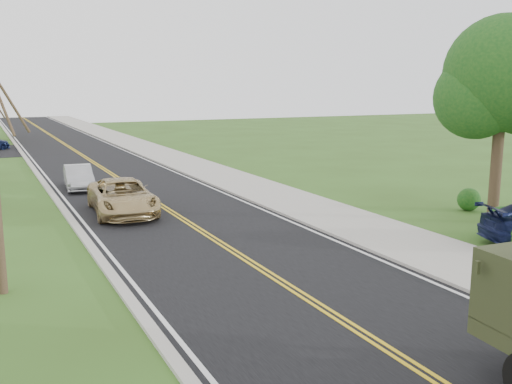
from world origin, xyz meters
TOP-DOWN VIEW (x-y plane):
  - road at (0.00, 40.00)m, footprint 8.00×120.00m
  - curb_right at (4.15, 40.00)m, footprint 0.30×120.00m
  - sidewalk_right at (5.90, 40.00)m, footprint 3.20×120.00m
  - curb_left at (-4.15, 40.00)m, footprint 0.30×120.00m
  - leafy_tree at (11.00, 10.01)m, footprint 4.83×4.50m
  - suv_champagne at (-1.94, 18.05)m, footprint 2.80×5.48m
  - sedan_silver at (-2.65, 24.96)m, footprint 1.63×3.93m

SIDE VIEW (x-z plane):
  - road at x=0.00m, z-range 0.00..0.01m
  - sidewalk_right at x=5.90m, z-range 0.00..0.10m
  - curb_left at x=-4.15m, z-range 0.00..0.10m
  - curb_right at x=4.15m, z-range 0.00..0.12m
  - sedan_silver at x=-2.65m, z-range 0.00..1.26m
  - suv_champagne at x=-1.94m, z-range 0.00..1.48m
  - leafy_tree at x=11.00m, z-range 1.44..9.54m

